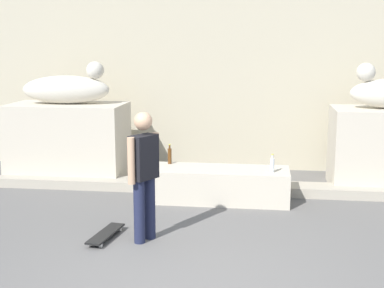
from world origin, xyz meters
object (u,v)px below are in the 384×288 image
(statue_reclining_left, at_px, (68,88))
(bottle_clear, at_px, (272,165))
(skateboard, at_px, (106,234))
(skater, at_px, (144,171))
(bottle_brown, at_px, (170,156))

(statue_reclining_left, xyz_separation_m, bottle_clear, (3.72, -1.24, -1.04))
(skateboard, bearing_deg, skater, -81.03)
(statue_reclining_left, relative_size, bottle_brown, 5.00)
(skateboard, height_order, bottle_clear, bottle_clear)
(statue_reclining_left, height_order, skater, statue_reclining_left)
(statue_reclining_left, relative_size, bottle_clear, 5.73)
(statue_reclining_left, distance_m, bottle_clear, 4.06)
(skater, distance_m, bottle_clear, 2.43)
(skater, bearing_deg, bottle_brown, 31.76)
(statue_reclining_left, height_order, skateboard, statue_reclining_left)
(skater, height_order, bottle_clear, skater)
(statue_reclining_left, distance_m, skateboard, 3.77)
(skater, xyz_separation_m, bottle_clear, (1.63, 1.78, -0.28))
(skater, relative_size, bottle_brown, 5.07)
(skater, distance_m, bottle_brown, 2.17)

